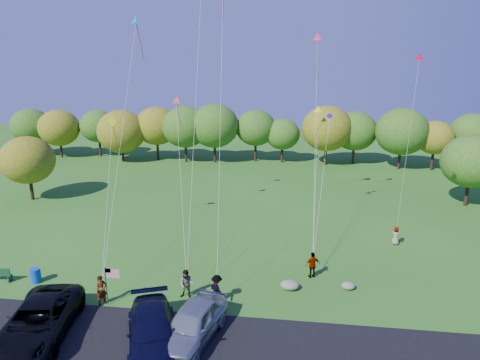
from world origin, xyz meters
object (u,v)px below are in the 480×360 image
(minivan_dark, at_px, (38,321))
(flyer_d, at_px, (313,265))
(flyer_c, at_px, (217,289))
(minivan_silver, at_px, (192,324))
(trash_barrel, at_px, (36,276))
(flyer_b, at_px, (187,284))
(flyer_a, at_px, (102,290))
(flyer_e, at_px, (396,236))
(minivan_navy, at_px, (152,331))

(minivan_dark, distance_m, flyer_d, 17.37)
(flyer_c, xyz_separation_m, flyer_d, (6.02, 4.03, 0.01))
(minivan_dark, xyz_separation_m, minivan_silver, (8.35, 0.85, 0.01))
(minivan_dark, bearing_deg, trash_barrel, 113.87)
(minivan_dark, xyz_separation_m, flyer_c, (8.97, 4.74, -0.10))
(minivan_dark, relative_size, flyer_d, 3.71)
(minivan_dark, xyz_separation_m, flyer_d, (14.99, 8.77, -0.09))
(flyer_b, height_order, trash_barrel, flyer_b)
(flyer_b, bearing_deg, minivan_silver, -68.28)
(minivan_silver, xyz_separation_m, trash_barrel, (-12.10, 4.76, -0.53))
(flyer_d, bearing_deg, trash_barrel, -14.28)
(minivan_silver, bearing_deg, flyer_d, 62.56)
(flyer_a, xyz_separation_m, flyer_c, (7.03, 1.13, -0.03))
(minivan_dark, distance_m, minivan_silver, 8.39)
(minivan_dark, relative_size, minivan_silver, 1.22)
(flyer_b, distance_m, flyer_c, 2.03)
(flyer_e, bearing_deg, flyer_c, 55.47)
(minivan_dark, relative_size, flyer_e, 4.58)
(flyer_a, distance_m, flyer_d, 14.03)
(flyer_e, bearing_deg, flyer_b, 50.74)
(flyer_b, height_order, flyer_c, flyer_b)
(trash_barrel, bearing_deg, minivan_silver, -21.48)
(minivan_navy, bearing_deg, flyer_d, 24.49)
(flyer_c, bearing_deg, flyer_a, 51.35)
(minivan_navy, relative_size, flyer_c, 3.32)
(minivan_silver, height_order, flyer_c, minivan_silver)
(minivan_dark, relative_size, minivan_navy, 1.13)
(minivan_navy, bearing_deg, flyer_c, 40.03)
(minivan_dark, xyz_separation_m, minivan_navy, (6.35, 0.08, -0.08))
(flyer_a, distance_m, flyer_b, 5.22)
(flyer_b, relative_size, flyer_d, 1.02)
(flyer_c, bearing_deg, trash_barrel, 38.29)
(flyer_d, bearing_deg, minivan_navy, 21.31)
(minivan_navy, relative_size, minivan_silver, 1.07)
(minivan_dark, bearing_deg, flyer_d, 20.40)
(flyer_a, distance_m, trash_barrel, 6.05)
(flyer_c, distance_m, flyer_d, 7.25)
(flyer_b, xyz_separation_m, flyer_d, (8.03, 3.73, -0.02))
(flyer_a, bearing_deg, flyer_c, -42.98)
(minivan_dark, bearing_deg, minivan_silver, -4.11)
(flyer_b, distance_m, trash_barrel, 10.74)
(flyer_e, bearing_deg, flyer_a, 46.67)
(minivan_dark, height_order, flyer_d, minivan_dark)
(flyer_b, height_order, flyer_d, flyer_b)
(flyer_e, bearing_deg, minivan_dark, 51.29)
(minivan_silver, xyz_separation_m, flyer_a, (-6.41, 2.76, -0.08))
(minivan_silver, bearing_deg, flyer_b, 120.87)
(flyer_d, bearing_deg, minivan_silver, 26.17)
(flyer_d, bearing_deg, flyer_e, -160.94)
(minivan_navy, bearing_deg, minivan_silver, 0.33)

